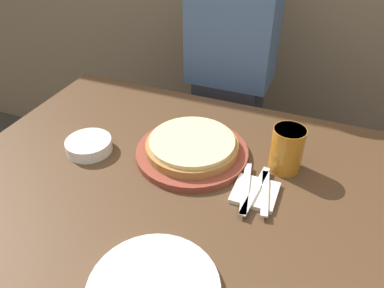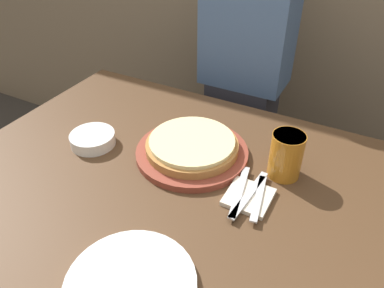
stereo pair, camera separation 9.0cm
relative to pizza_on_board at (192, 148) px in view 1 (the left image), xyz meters
The scene contains 9 objects.
dining_table 0.44m from the pizza_on_board, 63.26° to the right, with size 1.35×0.95×0.78m.
pizza_on_board is the anchor object (origin of this frame).
beer_glass 0.26m from the pizza_on_board, ahead, with size 0.09×0.09×0.13m.
side_bowl 0.30m from the pizza_on_board, 162.59° to the right, with size 0.13×0.13×0.04m.
napkin_stack 0.23m from the pizza_on_board, 23.57° to the right, with size 0.11×0.11×0.01m.
fork 0.20m from the pizza_on_board, 26.38° to the right, with size 0.05×0.19×0.00m.
dinner_knife 0.23m from the pizza_on_board, 23.57° to the right, with size 0.03×0.19×0.00m.
spoon 0.25m from the pizza_on_board, 21.29° to the right, with size 0.05×0.16×0.00m.
diner_person 0.56m from the pizza_on_board, 95.73° to the left, with size 0.32×0.21×1.39m.
Camera 1 is at (0.25, -0.65, 1.44)m, focal length 35.00 mm.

